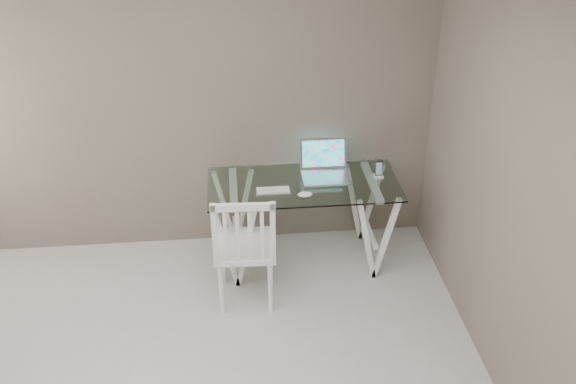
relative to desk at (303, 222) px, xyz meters
name	(u,v)px	position (x,y,z in m)	size (l,w,h in m)	color
room	(142,207)	(-0.96, -1.83, 1.33)	(4.50, 4.52, 2.71)	#AFADA8
desk	(303,222)	(0.00, 0.00, 0.00)	(1.50, 0.70, 0.75)	silver
chair	(245,246)	(-0.49, -0.51, 0.16)	(0.46, 0.46, 0.98)	white
laptop	(325,167)	(0.19, 0.13, 0.43)	(0.38, 0.35, 0.26)	#B9B9BD
keyboard	(273,190)	(-0.25, -0.10, 0.37)	(0.27, 0.12, 0.01)	silver
mouse	(305,194)	(-0.01, -0.20, 0.38)	(0.11, 0.07, 0.04)	white
phone_dock	(379,173)	(0.61, 0.04, 0.40)	(0.07, 0.07, 0.13)	white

